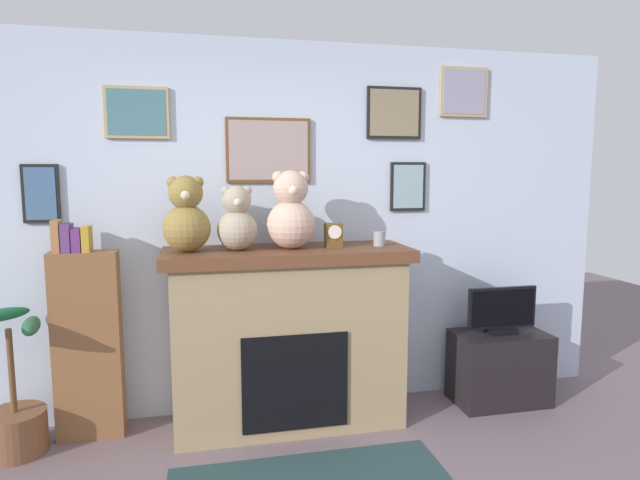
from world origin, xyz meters
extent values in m
cube|color=silver|center=(0.00, 2.00, 1.30)|extent=(5.20, 0.12, 2.60)
cube|color=brown|center=(0.01, 1.93, 1.85)|extent=(0.58, 0.02, 0.44)
cube|color=gray|center=(0.01, 1.91, 1.85)|extent=(0.54, 0.00, 0.40)
cube|color=tan|center=(1.46, 1.93, 2.29)|extent=(0.37, 0.02, 0.36)
cube|color=#938DA7|center=(1.46, 1.91, 2.29)|extent=(0.33, 0.00, 0.32)
cube|color=tan|center=(-0.85, 1.93, 2.09)|extent=(0.40, 0.02, 0.33)
cube|color=#43717B|center=(-0.85, 1.91, 2.09)|extent=(0.36, 0.00, 0.29)
cube|color=black|center=(0.92, 1.93, 2.13)|extent=(0.41, 0.02, 0.37)
cube|color=#857258|center=(0.92, 1.91, 2.13)|extent=(0.37, 0.00, 0.33)
cube|color=black|center=(1.04, 1.93, 1.60)|extent=(0.27, 0.02, 0.36)
cube|color=#84A5AE|center=(1.04, 1.91, 1.60)|extent=(0.23, 0.00, 0.32)
cube|color=black|center=(-1.45, 1.93, 1.57)|extent=(0.22, 0.02, 0.37)
cube|color=#3D6089|center=(-1.45, 1.91, 1.57)|extent=(0.18, 0.00, 0.33)
cube|color=#99805B|center=(0.09, 1.66, 0.56)|extent=(1.50, 0.55, 1.12)
cube|color=brown|center=(0.09, 1.66, 1.16)|extent=(1.62, 0.61, 0.08)
cube|color=black|center=(0.09, 1.38, 0.39)|extent=(0.67, 0.02, 0.62)
cube|color=brown|center=(-1.18, 1.74, 0.61)|extent=(0.41, 0.16, 1.21)
cube|color=#A16B3C|center=(-1.32, 1.74, 1.31)|extent=(0.05, 0.13, 0.20)
cube|color=#5D3572|center=(-1.27, 1.74, 1.30)|extent=(0.05, 0.13, 0.18)
cube|color=#612E71|center=(-1.21, 1.74, 1.29)|extent=(0.05, 0.13, 0.15)
cube|color=#B58F28|center=(-1.15, 1.74, 1.29)|extent=(0.04, 0.13, 0.16)
cylinder|color=brown|center=(-1.59, 1.61, 0.13)|extent=(0.35, 0.35, 0.26)
cylinder|color=brown|center=(-1.59, 1.61, 0.52)|extent=(0.04, 0.04, 0.52)
ellipsoid|color=#265B36|center=(-1.47, 1.64, 0.79)|extent=(0.17, 0.37, 0.08)
cube|color=black|center=(1.67, 1.64, 0.26)|extent=(0.68, 0.40, 0.53)
cube|color=black|center=(1.67, 1.64, 0.55)|extent=(0.20, 0.14, 0.04)
cube|color=black|center=(1.67, 1.64, 0.72)|extent=(0.53, 0.03, 0.30)
cube|color=black|center=(1.67, 1.62, 0.72)|extent=(0.49, 0.00, 0.26)
cylinder|color=gray|center=(0.73, 1.64, 1.25)|extent=(0.08, 0.08, 0.10)
cube|color=brown|center=(0.40, 1.64, 1.29)|extent=(0.11, 0.08, 0.16)
cylinder|color=white|center=(0.40, 1.60, 1.31)|extent=(0.09, 0.01, 0.09)
sphere|color=olive|center=(-0.55, 1.64, 1.35)|extent=(0.30, 0.30, 0.30)
sphere|color=olive|center=(-0.55, 1.64, 1.58)|extent=(0.21, 0.21, 0.21)
sphere|color=olive|center=(-0.62, 1.64, 1.64)|extent=(0.07, 0.07, 0.07)
sphere|color=olive|center=(-0.47, 1.64, 1.64)|extent=(0.07, 0.07, 0.07)
sphere|color=beige|center=(-0.55, 1.56, 1.57)|extent=(0.06, 0.06, 0.06)
sphere|color=tan|center=(-0.23, 1.64, 1.33)|extent=(0.26, 0.26, 0.26)
sphere|color=tan|center=(-0.23, 1.64, 1.53)|extent=(0.19, 0.19, 0.19)
sphere|color=tan|center=(-0.30, 1.64, 1.58)|extent=(0.06, 0.06, 0.06)
sphere|color=tan|center=(-0.17, 1.64, 1.58)|extent=(0.06, 0.06, 0.06)
sphere|color=beige|center=(-0.23, 1.57, 1.52)|extent=(0.06, 0.06, 0.06)
sphere|color=#D1A993|center=(0.12, 1.64, 1.36)|extent=(0.32, 0.32, 0.32)
sphere|color=#D1A993|center=(0.12, 1.64, 1.60)|extent=(0.23, 0.23, 0.23)
sphere|color=#D1A993|center=(0.04, 1.64, 1.67)|extent=(0.08, 0.08, 0.08)
sphere|color=#D1A993|center=(0.20, 1.64, 1.67)|extent=(0.08, 0.08, 0.08)
sphere|color=beige|center=(0.12, 1.55, 1.59)|extent=(0.07, 0.07, 0.07)
camera|label=1|loc=(-0.46, -1.80, 1.70)|focal=30.07mm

